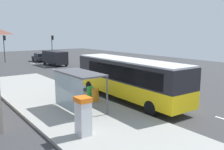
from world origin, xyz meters
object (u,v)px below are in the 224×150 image
Objects in this scene: traffic_light_near_side at (52,43)px; bus_shelter at (75,82)px; recycling_bin_green at (90,93)px; white_van at (55,57)px; ticket_machine at (83,116)px; recycling_bin_orange at (95,95)px; traffic_light_far_side at (4,44)px; bus at (128,77)px; sedan_near at (40,57)px.

bus_shelter is at bearing -110.76° from traffic_light_near_side.
recycling_bin_green is at bearing -108.13° from traffic_light_near_side.
traffic_light_near_side is (3.30, 8.56, 1.83)m from white_van.
ticket_machine is (-10.18, -26.57, -0.17)m from white_van.
recycling_bin_orange is 31.25m from traffic_light_far_side.
traffic_light_near_side is at bearing 69.00° from ticket_machine.
traffic_light_far_side is (-1.39, 31.92, 1.36)m from bus.
ticket_machine reaches higher than sedan_near.
recycling_bin_green is 3.19m from bus_shelter.
traffic_light_near_side reaches higher than recycling_bin_green.
traffic_light_far_side is (4.89, 35.92, 2.03)m from ticket_machine.
bus is at bearing 32.57° from ticket_machine.
traffic_light_near_side reaches higher than recycling_bin_orange.
ticket_machine is 6.69m from recycling_bin_green.
ticket_machine is at bearing -110.97° from white_van.
traffic_light_far_side is at bearing 82.26° from ticket_machine.
white_van is at bearing -60.48° from traffic_light_far_side.
ticket_machine is 0.40× the size of traffic_light_far_side.
traffic_light_near_side is at bearing 68.89° from white_van.
white_van reaches higher than ticket_machine.
white_van is 2.72× the size of ticket_machine.
traffic_light_near_side is 33.63m from bus_shelter.
traffic_light_near_side is at bearing 72.26° from recycling_bin_orange.
bus is 2.49× the size of sedan_near.
ticket_machine reaches higher than recycling_bin_green.
white_van is at bearing 80.16° from bus.
white_van is 22.03m from recycling_bin_green.
recycling_bin_green is 31.28m from traffic_light_near_side.
traffic_light_far_side is at bearing 92.49° from bus.
sedan_near is at bearing 72.90° from ticket_machine.
ticket_machine is 36.31m from traffic_light_far_side.
bus_shelter is at bearing 66.98° from ticket_machine.
recycling_bin_orange is (3.78, 4.80, -0.52)m from ticket_machine.
ticket_machine reaches higher than recycling_bin_orange.
recycling_bin_orange and recycling_bin_green have the same top height.
sedan_near is at bearing -24.86° from traffic_light_far_side.
bus_shelter is (-3.31, -32.23, -1.10)m from traffic_light_far_side.
traffic_light_far_side is 32.41m from bus_shelter.
recycling_bin_green is at bearing -92.07° from traffic_light_far_side.
bus_shelter is at bearing -106.33° from sedan_near.
recycling_bin_orange is 0.20× the size of traffic_light_near_side.
bus_shelter reaches higher than white_van.
recycling_bin_green is at bearing 39.08° from bus_shelter.
sedan_near is 6.42m from traffic_light_far_side.
recycling_bin_green is (-2.49, 1.49, -1.19)m from bus.
white_van is 24.45m from bus_shelter.
ticket_machine is (-6.27, -4.01, -0.67)m from bus.
sedan_near is 4.69× the size of recycling_bin_green.
traffic_light_near_side is at bearing 71.87° from recycling_bin_green.
recycling_bin_green is (-6.50, -27.93, -0.14)m from sedan_near.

